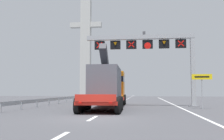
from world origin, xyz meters
TOP-DOWN VIEW (x-y plane):
  - ground at (0.00, 0.00)m, footprint 112.00×112.00m
  - lane_markings at (-0.00, 30.43)m, footprint 0.20×75.45m
  - edge_line_right at (6.20, 12.00)m, footprint 0.20×63.00m
  - overhead_lane_gantry at (3.86, 11.18)m, footprint 10.95×0.90m
  - heavy_haul_truck_red at (-0.43, 10.03)m, footprint 3.37×14.12m
  - exit_sign_yellow at (7.80, 8.18)m, footprint 1.68×0.15m
  - guardrail_left at (-7.08, 11.88)m, footprint 0.13×27.76m
  - bridge_pylon_distant at (-13.15, 55.79)m, footprint 9.00×2.00m

SIDE VIEW (x-z plane):
  - ground at x=0.00m, z-range 0.00..0.00m
  - edge_line_right at x=6.20m, z-range 0.00..0.01m
  - lane_markings at x=0.00m, z-range 0.00..0.01m
  - guardrail_left at x=-7.08m, z-range 0.18..0.94m
  - heavy_haul_truck_red at x=-0.43m, z-range -0.66..4.64m
  - exit_sign_yellow at x=7.80m, z-range 0.77..3.72m
  - overhead_lane_gantry at x=3.86m, z-range 2.06..9.52m
  - bridge_pylon_distant at x=-13.15m, z-range 0.39..33.07m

